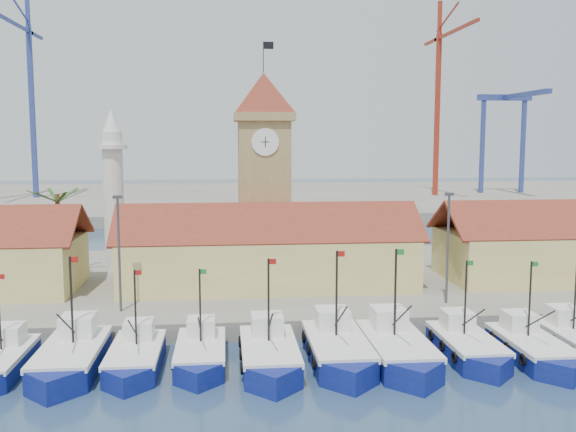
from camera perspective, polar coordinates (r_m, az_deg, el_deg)
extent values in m
plane|color=navy|center=(40.50, 0.21, -14.54)|extent=(400.00, 400.00, 0.00)
cube|color=gray|center=(63.21, -2.01, -5.97)|extent=(140.00, 32.00, 1.50)
cube|color=gray|center=(148.21, -4.11, 1.51)|extent=(240.00, 80.00, 2.00)
cube|color=navy|center=(45.58, -24.26, -12.08)|extent=(3.16, 7.15, 1.63)
cube|color=silver|center=(46.74, -23.65, -9.61)|extent=(1.90, 1.99, 1.26)
cube|color=#A5140F|center=(44.46, -24.16, -4.95)|extent=(0.45, 0.02, 0.32)
cube|color=navy|center=(44.51, -18.65, -12.19)|extent=(3.66, 8.28, 1.88)
cube|color=navy|center=(40.73, -19.99, -14.05)|extent=(3.66, 3.66, 1.88)
cube|color=silver|center=(44.21, -18.70, -11.03)|extent=(3.73, 8.51, 0.37)
cube|color=silver|center=(45.91, -18.15, -9.26)|extent=(2.20, 2.30, 1.46)
cylinder|color=black|center=(43.92, -18.69, -7.19)|extent=(0.15, 0.15, 5.86)
cube|color=#A5140F|center=(43.30, -18.49, -3.69)|extent=(0.52, 0.02, 0.37)
cube|color=navy|center=(43.74, -13.37, -12.44)|extent=(3.19, 7.23, 1.64)
cube|color=navy|center=(40.38, -14.07, -14.12)|extent=(3.19, 3.19, 1.64)
cube|color=silver|center=(43.48, -13.40, -11.42)|extent=(3.26, 7.43, 0.32)
cube|color=silver|center=(44.97, -13.11, -9.82)|extent=(1.92, 2.01, 1.28)
cylinder|color=black|center=(43.19, -13.41, -8.01)|extent=(0.13, 0.13, 5.11)
cube|color=#A5140F|center=(42.62, -13.19, -4.92)|extent=(0.46, 0.02, 0.32)
cube|color=navy|center=(43.66, -7.77, -12.36)|extent=(3.15, 7.14, 1.62)
cube|color=navy|center=(40.31, -7.96, -14.02)|extent=(3.15, 3.15, 1.62)
cube|color=silver|center=(43.40, -7.78, -11.35)|extent=(3.22, 7.33, 0.32)
cube|color=silver|center=(44.89, -7.71, -9.76)|extent=(1.89, 1.98, 1.26)
cylinder|color=black|center=(43.12, -7.82, -7.97)|extent=(0.13, 0.13, 5.05)
cube|color=#197226|center=(42.58, -7.56, -4.92)|extent=(0.45, 0.02, 0.32)
cube|color=navy|center=(42.83, -1.68, -12.60)|extent=(3.54, 8.01, 1.82)
cube|color=navy|center=(39.09, -1.26, -14.55)|extent=(3.54, 3.54, 1.82)
cube|color=silver|center=(42.54, -1.68, -11.45)|extent=(3.61, 8.23, 0.35)
cube|color=silver|center=(44.20, -1.86, -9.64)|extent=(2.12, 2.23, 1.42)
cylinder|color=black|center=(42.22, -1.74, -7.58)|extent=(0.14, 0.14, 5.67)
cube|color=#A5140F|center=(41.66, -1.41, -4.07)|extent=(0.51, 0.02, 0.35)
cube|color=navy|center=(43.78, 4.41, -12.15)|extent=(3.71, 8.41, 1.91)
cube|color=navy|center=(39.90, 5.49, -14.09)|extent=(3.71, 3.71, 1.91)
cube|color=silver|center=(43.48, 4.42, -10.96)|extent=(3.79, 8.64, 0.37)
cube|color=silver|center=(45.22, 3.96, -9.13)|extent=(2.23, 2.33, 1.49)
cylinder|color=black|center=(43.17, 4.34, -6.99)|extent=(0.15, 0.15, 5.94)
cube|color=#A5140F|center=(42.65, 4.72, -3.37)|extent=(0.53, 0.02, 0.37)
cube|color=navy|center=(44.27, 9.59, -12.00)|extent=(3.78, 8.54, 1.94)
cube|color=navy|center=(40.41, 11.22, -13.91)|extent=(3.78, 3.78, 1.94)
cube|color=silver|center=(43.96, 9.62, -10.80)|extent=(3.85, 8.78, 0.38)
cube|color=silver|center=(45.69, 8.93, -8.97)|extent=(2.27, 2.37, 1.51)
cylinder|color=black|center=(43.65, 9.51, -6.81)|extent=(0.15, 0.15, 6.04)
cube|color=#197226|center=(43.15, 9.93, -3.17)|extent=(0.54, 0.02, 0.38)
cube|color=navy|center=(46.21, 15.57, -11.43)|extent=(3.31, 7.48, 1.70)
cube|color=navy|center=(42.94, 17.41, -12.92)|extent=(3.31, 3.31, 1.70)
cube|color=silver|center=(45.95, 15.60, -10.42)|extent=(3.37, 7.69, 0.33)
cube|color=silver|center=(47.41, 14.81, -8.91)|extent=(1.98, 2.08, 1.32)
cylinder|color=black|center=(45.67, 15.49, -7.08)|extent=(0.13, 0.13, 5.29)
cube|color=#197226|center=(45.24, 15.87, -4.04)|extent=(0.47, 0.02, 0.33)
cube|color=navy|center=(47.12, 20.77, -11.27)|extent=(3.31, 7.50, 1.70)
cube|color=navy|center=(43.98, 22.99, -12.68)|extent=(3.31, 3.31, 1.70)
cube|color=silver|center=(46.87, 20.82, -10.28)|extent=(3.38, 7.71, 0.33)
cube|color=silver|center=(48.27, 19.86, -8.80)|extent=(1.99, 2.08, 1.33)
cylinder|color=black|center=(46.59, 20.70, -6.99)|extent=(0.13, 0.13, 5.30)
cube|color=#197226|center=(46.18, 21.09, -4.00)|extent=(0.47, 0.02, 0.33)
cube|color=navy|center=(49.99, 24.25, -10.39)|extent=(3.28, 7.43, 1.69)
cube|color=silver|center=(51.11, 23.30, -8.11)|extent=(1.97, 2.06, 1.31)
cylinder|color=black|center=(49.50, 24.18, -6.40)|extent=(0.13, 0.13, 5.26)
cube|color=#E0D17B|center=(58.69, -1.77, -3.97)|extent=(26.00, 10.00, 4.50)
cube|color=brown|center=(55.63, -1.62, -0.66)|extent=(27.04, 5.13, 3.21)
cube|color=brown|center=(60.58, -1.95, -0.04)|extent=(27.04, 5.13, 3.21)
cube|color=tan|center=(63.89, -2.15, 1.67)|extent=(5.00, 5.00, 15.00)
cube|color=tan|center=(63.67, -2.19, 8.77)|extent=(5.80, 5.80, 0.80)
pyramid|color=brown|center=(63.78, -2.20, 10.83)|extent=(5.80, 5.80, 4.00)
cylinder|color=white|center=(61.09, -2.03, 6.60)|extent=(2.60, 0.15, 2.60)
cube|color=black|center=(61.01, -2.03, 6.60)|extent=(0.08, 0.02, 1.00)
cube|color=black|center=(61.01, -2.03, 6.60)|extent=(0.80, 0.02, 0.08)
cylinder|color=#3F3F44|center=(64.12, -2.21, 13.95)|extent=(0.10, 0.10, 3.00)
cube|color=black|center=(64.30, -1.75, 14.92)|extent=(1.00, 0.03, 0.70)
cylinder|color=silver|center=(66.76, -15.22, 1.22)|extent=(2.00, 2.00, 14.00)
cylinder|color=silver|center=(66.46, -15.37, 5.95)|extent=(3.00, 3.00, 0.40)
cone|color=silver|center=(66.48, -15.44, 8.19)|extent=(1.80, 1.80, 2.40)
cylinder|color=brown|center=(66.19, -19.70, -1.60)|extent=(0.44, 0.44, 8.00)
cube|color=#28511B|center=(65.44, -18.64, 1.70)|extent=(2.80, 0.35, 1.18)
cube|color=#28511B|center=(66.77, -19.00, 1.78)|extent=(1.71, 2.60, 1.18)
cube|color=#28511B|center=(67.11, -20.16, 1.76)|extent=(1.71, 2.60, 1.18)
cube|color=#28511B|center=(66.13, -21.01, 1.65)|extent=(2.80, 0.35, 1.18)
cube|color=#28511B|center=(64.78, -20.69, 1.57)|extent=(1.71, 2.60, 1.18)
cube|color=#28511B|center=(64.43, -19.49, 1.59)|extent=(1.71, 2.60, 1.18)
cylinder|color=#3F3F44|center=(50.95, -14.78, -3.29)|extent=(0.20, 0.20, 9.00)
cube|color=#3F3F44|center=(50.37, -14.93, 1.64)|extent=(0.70, 0.25, 0.25)
cylinder|color=#3F3F44|center=(53.35, 14.01, -2.81)|extent=(0.20, 0.20, 9.00)
cube|color=#3F3F44|center=(52.81, 14.15, 1.90)|extent=(0.70, 0.25, 0.25)
cube|color=navy|center=(151.42, -21.77, 8.48)|extent=(1.00, 1.00, 36.69)
cube|color=navy|center=(143.43, -23.25, 15.51)|extent=(0.60, 25.38, 0.60)
cube|color=navy|center=(157.81, -21.55, 14.74)|extent=(0.60, 10.00, 0.60)
cube|color=navy|center=(153.78, -22.15, 16.63)|extent=(0.80, 0.80, 7.00)
cube|color=maroon|center=(150.45, 13.11, 8.70)|extent=(1.00, 1.00, 36.16)
cube|color=maroon|center=(142.70, 14.64, 15.67)|extent=(0.60, 24.94, 0.60)
cube|color=maroon|center=(156.71, 12.68, 14.91)|extent=(0.60, 10.00, 0.60)
cube|color=maroon|center=(152.74, 13.34, 16.82)|extent=(0.80, 0.80, 7.00)
cube|color=navy|center=(159.58, 16.89, 5.93)|extent=(0.90, 0.90, 22.00)
cube|color=navy|center=(163.65, 20.14, 5.82)|extent=(0.90, 0.90, 22.00)
cube|color=navy|center=(161.83, 18.69, 9.95)|extent=(13.00, 1.40, 1.40)
cube|color=navy|center=(152.77, 20.25, 10.09)|extent=(1.40, 22.00, 1.00)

